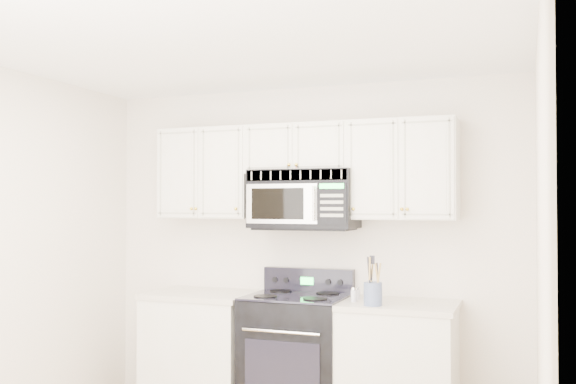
% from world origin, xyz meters
% --- Properties ---
extents(room, '(3.51, 3.51, 2.61)m').
position_xyz_m(room, '(0.00, 0.00, 1.30)').
color(room, olive).
rests_on(room, ground).
extents(base_cabinet_left, '(0.86, 0.65, 0.92)m').
position_xyz_m(base_cabinet_left, '(-0.80, 1.44, 0.43)').
color(base_cabinet_left, silver).
rests_on(base_cabinet_left, ground).
extents(base_cabinet_right, '(0.86, 0.65, 0.92)m').
position_xyz_m(base_cabinet_right, '(0.80, 1.44, 0.43)').
color(base_cabinet_right, silver).
rests_on(base_cabinet_right, ground).
extents(range, '(0.75, 0.69, 1.12)m').
position_xyz_m(range, '(0.03, 1.43, 0.48)').
color(range, black).
rests_on(range, ground).
extents(upper_cabinets, '(2.44, 0.37, 0.75)m').
position_xyz_m(upper_cabinets, '(0.00, 1.58, 1.93)').
color(upper_cabinets, silver).
rests_on(upper_cabinets, ground).
extents(microwave, '(0.82, 0.46, 0.46)m').
position_xyz_m(microwave, '(0.05, 1.54, 1.68)').
color(microwave, black).
rests_on(microwave, ground).
extents(utensil_crock, '(0.13, 0.13, 0.35)m').
position_xyz_m(utensil_crock, '(0.67, 1.23, 1.01)').
color(utensil_crock, '#415278').
rests_on(utensil_crock, base_cabinet_right).
extents(shaker_salt, '(0.04, 0.04, 0.09)m').
position_xyz_m(shaker_salt, '(0.50, 1.47, 0.97)').
color(shaker_salt, '#B5B3C2').
rests_on(shaker_salt, base_cabinet_right).
extents(shaker_pepper, '(0.04, 0.04, 0.11)m').
position_xyz_m(shaker_pepper, '(0.49, 1.35, 0.97)').
color(shaker_pepper, '#B5B3C2').
rests_on(shaker_pepper, base_cabinet_right).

